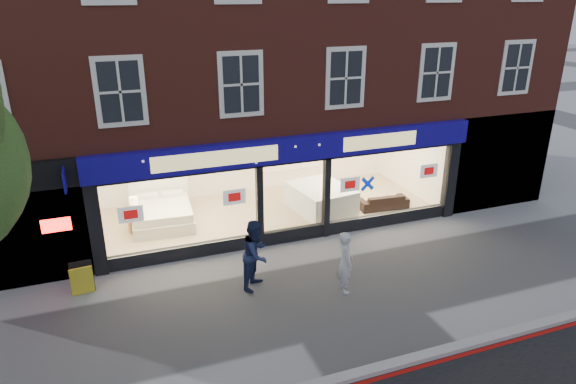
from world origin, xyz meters
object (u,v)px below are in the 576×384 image
mattress_stack (321,198)px  pedestrian_grey (345,262)px  display_bed (162,212)px  a_board (82,279)px  sofa (383,201)px  pedestrian_blue (256,254)px

mattress_stack → pedestrian_grey: size_ratio=1.45×
display_bed → mattress_stack: (5.18, -0.84, 0.06)m
display_bed → a_board: (-2.39, -3.41, -0.04)m
sofa → pedestrian_grey: pedestrian_grey is taller
a_board → pedestrian_grey: bearing=-23.9°
sofa → a_board: a_board is taller
sofa → a_board: (-9.65, -1.99, 0.07)m
a_board → pedestrian_grey: 6.52m
display_bed → pedestrian_grey: size_ratio=1.49×
display_bed → pedestrian_grey: 6.70m
display_bed → a_board: display_bed is taller
sofa → pedestrian_blue: bearing=34.4°
a_board → pedestrian_blue: 4.34m
mattress_stack → a_board: (-7.58, -2.57, -0.10)m
display_bed → pedestrian_blue: size_ratio=1.33×
mattress_stack → pedestrian_grey: pedestrian_grey is taller
mattress_stack → pedestrian_grey: bearing=-106.9°
mattress_stack → pedestrian_blue: 5.07m
sofa → pedestrian_blue: (-5.50, -3.13, 0.56)m
sofa → pedestrian_blue: pedestrian_blue is taller
sofa → a_board: size_ratio=2.04×
display_bed → a_board: bearing=-121.3°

